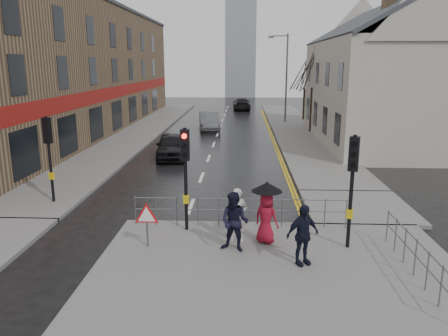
# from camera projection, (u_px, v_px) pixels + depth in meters

# --- Properties ---
(ground) EXTENTS (120.00, 120.00, 0.00)m
(ground) POSITION_uv_depth(u_px,v_px,m) (180.00, 235.00, 14.32)
(ground) COLOR black
(ground) RESTS_ON ground
(near_pavement) EXTENTS (10.00, 9.00, 0.14)m
(near_pavement) POSITION_uv_depth(u_px,v_px,m) (281.00, 289.00, 10.78)
(near_pavement) COLOR #605E5B
(near_pavement) RESTS_ON ground
(left_pavement) EXTENTS (4.00, 44.00, 0.14)m
(left_pavement) POSITION_uv_depth(u_px,v_px,m) (142.00, 129.00, 36.92)
(left_pavement) COLOR #605E5B
(left_pavement) RESTS_ON ground
(right_pavement) EXTENTS (4.00, 40.00, 0.14)m
(right_pavement) POSITION_uv_depth(u_px,v_px,m) (294.00, 127.00, 38.31)
(right_pavement) COLOR #605E5B
(right_pavement) RESTS_ON ground
(pavement_bridge_right) EXTENTS (4.00, 4.20, 0.14)m
(pavement_bridge_right) POSITION_uv_depth(u_px,v_px,m) (357.00, 207.00, 16.94)
(pavement_bridge_right) COLOR #605E5B
(pavement_bridge_right) RESTS_ON ground
(building_left_terrace) EXTENTS (8.00, 42.00, 10.00)m
(building_left_terrace) POSITION_uv_depth(u_px,v_px,m) (69.00, 70.00, 35.04)
(building_left_terrace) COLOR #7A6146
(building_left_terrace) RESTS_ON ground
(building_right_cream) EXTENTS (9.00, 16.40, 10.10)m
(building_right_cream) POSITION_uv_depth(u_px,v_px,m) (388.00, 74.00, 30.18)
(building_right_cream) COLOR #B1AA9A
(building_right_cream) RESTS_ON ground
(church_tower) EXTENTS (5.00, 5.00, 18.00)m
(church_tower) POSITION_uv_depth(u_px,v_px,m) (241.00, 42.00, 72.39)
(church_tower) COLOR gray
(church_tower) RESTS_ON ground
(traffic_signal_near_left) EXTENTS (0.28, 0.27, 3.40)m
(traffic_signal_near_left) POSITION_uv_depth(u_px,v_px,m) (185.00, 161.00, 13.93)
(traffic_signal_near_left) COLOR black
(traffic_signal_near_left) RESTS_ON near_pavement
(traffic_signal_near_right) EXTENTS (0.34, 0.33, 3.40)m
(traffic_signal_near_right) POSITION_uv_depth(u_px,v_px,m) (353.00, 172.00, 12.55)
(traffic_signal_near_right) COLOR black
(traffic_signal_near_right) RESTS_ON near_pavement
(traffic_signal_far_left) EXTENTS (0.34, 0.33, 3.40)m
(traffic_signal_far_left) POSITION_uv_depth(u_px,v_px,m) (49.00, 144.00, 16.90)
(traffic_signal_far_left) COLOR black
(traffic_signal_far_left) RESTS_ON left_pavement
(guard_railing_front) EXTENTS (7.14, 0.04, 1.00)m
(guard_railing_front) POSITION_uv_depth(u_px,v_px,m) (240.00, 206.00, 14.62)
(guard_railing_front) COLOR #595B5E
(guard_railing_front) RESTS_ON near_pavement
(guard_railing_side) EXTENTS (0.04, 4.54, 1.00)m
(guard_railing_side) POSITION_uv_depth(u_px,v_px,m) (416.00, 250.00, 11.17)
(guard_railing_side) COLOR #595B5E
(guard_railing_side) RESTS_ON near_pavement
(warning_sign) EXTENTS (0.80, 0.07, 1.35)m
(warning_sign) POSITION_uv_depth(u_px,v_px,m) (147.00, 218.00, 12.94)
(warning_sign) COLOR #595B5E
(warning_sign) RESTS_ON near_pavement
(street_lamp) EXTENTS (1.83, 0.25, 8.00)m
(street_lamp) POSITION_uv_depth(u_px,v_px,m) (285.00, 72.00, 40.17)
(street_lamp) COLOR #595B5E
(street_lamp) RESTS_ON right_pavement
(tree_near) EXTENTS (2.40, 2.40, 6.58)m
(tree_near) POSITION_uv_depth(u_px,v_px,m) (313.00, 68.00, 34.17)
(tree_near) COLOR black
(tree_near) RESTS_ON right_pavement
(tree_far) EXTENTS (2.40, 2.40, 5.64)m
(tree_far) POSITION_uv_depth(u_px,v_px,m) (305.00, 75.00, 42.09)
(tree_far) COLOR black
(tree_far) RESTS_ON right_pavement
(pedestrian_a) EXTENTS (0.63, 0.44, 1.67)m
(pedestrian_a) POSITION_uv_depth(u_px,v_px,m) (238.00, 215.00, 13.35)
(pedestrian_a) COLOR #BABAB6
(pedestrian_a) RESTS_ON near_pavement
(pedestrian_b) EXTENTS (1.03, 0.91, 1.77)m
(pedestrian_b) POSITION_uv_depth(u_px,v_px,m) (235.00, 222.00, 12.64)
(pedestrian_b) COLOR black
(pedestrian_b) RESTS_ON near_pavement
(pedestrian_with_umbrella) EXTENTS (0.96, 0.96, 1.91)m
(pedestrian_with_umbrella) POSITION_uv_depth(u_px,v_px,m) (266.00, 209.00, 13.18)
(pedestrian_with_umbrella) COLOR maroon
(pedestrian_with_umbrella) RESTS_ON near_pavement
(pedestrian_d) EXTENTS (1.08, 0.82, 1.71)m
(pedestrian_d) POSITION_uv_depth(u_px,v_px,m) (303.00, 235.00, 11.78)
(pedestrian_d) COLOR black
(pedestrian_d) RESTS_ON near_pavement
(car_parked) EXTENTS (2.32, 4.51, 1.47)m
(car_parked) POSITION_uv_depth(u_px,v_px,m) (171.00, 146.00, 25.90)
(car_parked) COLOR black
(car_parked) RESTS_ON ground
(car_mid) EXTENTS (2.18, 4.76, 1.51)m
(car_mid) POSITION_uv_depth(u_px,v_px,m) (209.00, 121.00, 37.04)
(car_mid) COLOR #505256
(car_mid) RESTS_ON ground
(car_far) EXTENTS (2.23, 4.99, 1.42)m
(car_far) POSITION_uv_depth(u_px,v_px,m) (242.00, 104.00, 52.95)
(car_far) COLOR black
(car_far) RESTS_ON ground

